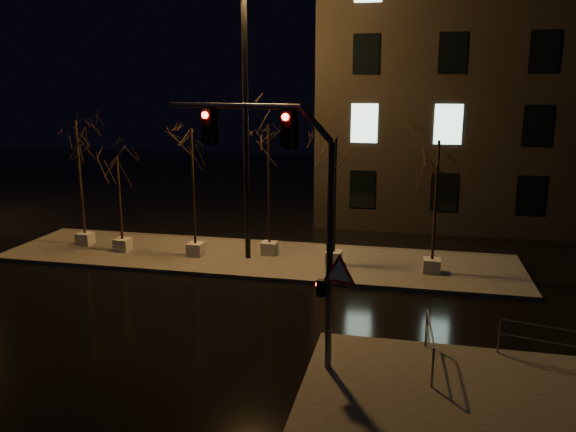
# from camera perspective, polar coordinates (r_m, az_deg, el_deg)

# --- Properties ---
(ground) EXTENTS (90.00, 90.00, 0.00)m
(ground) POSITION_cam_1_polar(r_m,az_deg,el_deg) (18.82, -8.41, -9.72)
(ground) COLOR black
(ground) RESTS_ON ground
(median) EXTENTS (22.00, 5.00, 0.15)m
(median) POSITION_cam_1_polar(r_m,az_deg,el_deg) (24.16, -3.38, -4.29)
(median) COLOR #403D39
(median) RESTS_ON ground
(sidewalk_corner) EXTENTS (7.00, 5.00, 0.15)m
(sidewalk_corner) POSITION_cam_1_polar(r_m,az_deg,el_deg) (14.59, 16.03, -16.81)
(sidewalk_corner) COLOR #403D39
(sidewalk_corner) RESTS_ON ground
(building) EXTENTS (25.00, 12.00, 15.00)m
(building) POSITION_cam_1_polar(r_m,az_deg,el_deg) (35.05, 25.67, 12.13)
(building) COLOR black
(building) RESTS_ON ground
(tree_0) EXTENTS (1.80, 1.80, 5.80)m
(tree_0) POSITION_cam_1_polar(r_m,az_deg,el_deg) (26.77, -20.57, 6.38)
(tree_0) COLOR #AEADA2
(tree_0) RESTS_ON median
(tree_1) EXTENTS (1.80, 1.80, 4.27)m
(tree_1) POSITION_cam_1_polar(r_m,az_deg,el_deg) (25.32, -16.86, 3.68)
(tree_1) COLOR #AEADA2
(tree_1) RESTS_ON median
(tree_2) EXTENTS (1.80, 1.80, 5.58)m
(tree_2) POSITION_cam_1_polar(r_m,az_deg,el_deg) (23.71, -9.72, 5.89)
(tree_2) COLOR #AEADA2
(tree_2) RESTS_ON median
(tree_3) EXTENTS (1.80, 1.80, 5.74)m
(tree_3) POSITION_cam_1_polar(r_m,az_deg,el_deg) (23.53, -1.97, 6.30)
(tree_3) COLOR #AEADA2
(tree_3) RESTS_ON median
(tree_4) EXTENTS (1.80, 1.80, 5.30)m
(tree_4) POSITION_cam_1_polar(r_m,az_deg,el_deg) (22.24, 4.82, 5.02)
(tree_4) COLOR #AEADA2
(tree_4) RESTS_ON median
(tree_5) EXTENTS (1.80, 1.80, 5.28)m
(tree_5) POSITION_cam_1_polar(r_m,az_deg,el_deg) (21.86, 14.94, 4.47)
(tree_5) COLOR #AEADA2
(tree_5) RESTS_ON median
(traffic_signal_mast) EXTENTS (5.31, 1.40, 6.66)m
(traffic_signal_mast) POSITION_cam_1_polar(r_m,az_deg,el_deg) (13.99, 0.23, 1.92)
(traffic_signal_mast) COLOR #515358
(traffic_signal_mast) RESTS_ON sidewalk_corner
(streetlight_main) EXTENTS (2.84, 0.41, 11.39)m
(streetlight_main) POSITION_cam_1_polar(r_m,az_deg,el_deg) (22.93, -4.35, 11.66)
(streetlight_main) COLOR black
(streetlight_main) RESTS_ON median
(guard_rail_a) EXTENTS (2.26, 0.58, 1.00)m
(guard_rail_a) POSITION_cam_1_polar(r_m,az_deg,el_deg) (16.43, 24.68, -11.22)
(guard_rail_a) COLOR #515358
(guard_rail_a) RESTS_ON sidewalk_corner
(guard_rail_b) EXTENTS (0.16, 2.32, 1.10)m
(guard_rail_b) POSITION_cam_1_polar(r_m,az_deg,el_deg) (15.22, 14.20, -12.08)
(guard_rail_b) COLOR #515358
(guard_rail_b) RESTS_ON sidewalk_corner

